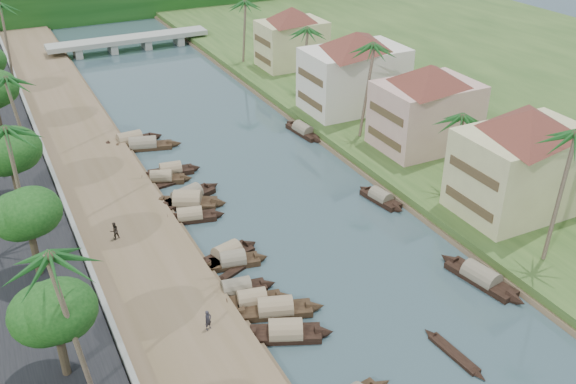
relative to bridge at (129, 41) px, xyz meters
name	(u,v)px	position (x,y,z in m)	size (l,w,h in m)	color
ground	(335,257)	(0.00, -72.00, -1.72)	(220.00, 220.00, 0.00)	#33474C
left_bank	(105,195)	(-16.00, -52.00, -1.32)	(10.00, 180.00, 0.80)	brown
right_bank	(386,133)	(19.00, -52.00, -1.12)	(16.00, 180.00, 1.20)	#2B471C
road	(17,211)	(-24.50, -52.00, -1.02)	(8.00, 180.00, 1.40)	black
retaining_wall	(61,196)	(-20.20, -52.00, -0.37)	(0.40, 180.00, 1.10)	slate
bridge	(129,41)	(0.00, 0.00, 0.00)	(28.00, 4.00, 2.40)	gray
building_near	(524,160)	(18.99, -74.00, 4.66)	(14.85, 14.85, 10.20)	beige
building_mid	(427,105)	(19.99, -58.00, 4.41)	(14.11, 14.11, 9.70)	#CCA390
building_far	(354,70)	(18.99, -44.00, 4.66)	(15.59, 15.59, 10.20)	beige
building_distant	(292,36)	(19.99, -24.00, 4.16)	(12.62, 12.62, 9.20)	beige
sampan_1	(286,333)	(-8.67, -79.45, -1.31)	(7.48, 4.54, 2.21)	black
sampan_2	(275,309)	(-8.18, -76.66, -1.31)	(8.14, 4.10, 2.14)	black
sampan_3	(236,289)	(-9.90, -72.92, -1.32)	(7.01, 2.45, 1.90)	black
sampan_4	(252,301)	(-9.36, -74.83, -1.31)	(6.89, 2.92, 1.96)	black
sampan_5	(227,255)	(-8.71, -67.95, -1.31)	(7.00, 3.45, 2.18)	black
sampan_6	(233,261)	(-8.67, -69.07, -1.31)	(6.71, 2.73, 1.99)	black
sampan_7	(190,217)	(-9.53, -60.18, -1.31)	(7.25, 3.10, 1.93)	black
sampan_8	(188,202)	(-8.78, -57.35, -1.30)	(8.15, 5.50, 2.49)	black
sampan_9	(187,197)	(-8.49, -56.28, -1.31)	(8.73, 4.53, 2.20)	black
sampan_10	(161,179)	(-9.65, -51.14, -1.31)	(6.93, 3.81, 1.94)	black
sampan_11	(171,171)	(-8.17, -49.79, -1.31)	(7.04, 2.42, 2.02)	black
sampan_12	(143,145)	(-9.09, -41.77, -1.31)	(9.56, 4.25, 2.24)	black
sampan_13	(130,141)	(-10.18, -39.75, -1.30)	(8.59, 2.30, 2.32)	black
sampan_14	(481,278)	(9.05, -80.66, -1.31)	(3.18, 9.07, 2.17)	black
sampan_15	(381,198)	(9.23, -65.40, -1.32)	(2.43, 6.77, 1.84)	black
sampan_16	(303,131)	(10.24, -46.47, -1.31)	(2.37, 8.23, 2.01)	black
canoe_0	(454,354)	(1.35, -86.60, -1.62)	(1.30, 6.34, 0.83)	black
canoe_1	(235,271)	(-8.88, -70.11, -1.62)	(4.67, 2.62, 0.77)	black
canoe_2	(166,185)	(-9.51, -52.16, -1.62)	(6.06, 1.66, 0.87)	black
palm_0	(572,137)	(15.00, -81.70, 10.78)	(3.20, 3.20, 13.16)	#76614E
palm_1	(460,118)	(16.00, -67.98, 7.19)	(3.20, 3.20, 9.43)	#76614E
palm_2	(367,48)	(15.00, -52.58, 10.31)	(3.20, 3.20, 12.65)	#76614E
palm_3	(303,31)	(16.00, -35.35, 8.14)	(3.20, 3.20, 10.41)	#76614E
palm_4	(62,256)	(-23.00, -79.79, 10.22)	(3.20, 3.20, 12.35)	#76614E
palm_5	(6,132)	(-24.00, -59.55, 10.24)	(3.20, 3.20, 12.38)	#76614E
palm_6	(12,79)	(-22.00, -42.63, 9.23)	(3.20, 3.20, 11.33)	#76614E
palm_7	(242,3)	(14.00, -18.75, 8.78)	(3.20, 3.20, 11.07)	#76614E
tree_1	(54,313)	(-24.00, -77.48, 4.81)	(4.72, 4.72, 7.17)	#463928
tree_2	(27,214)	(-24.00, -64.87, 5.29)	(4.72, 4.72, 7.66)	#463928
tree_3	(9,152)	(-24.00, -50.61, 4.71)	(5.37, 5.37, 7.31)	#463928
tree_6	(382,65)	(24.00, -43.01, 4.34)	(4.24, 4.24, 6.70)	#463928
person_near	(208,320)	(-13.77, -76.90, -0.10)	(0.60, 0.40, 1.65)	#26242B
person_far	(114,231)	(-17.04, -61.45, -0.09)	(0.81, 0.63, 1.67)	#332A24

